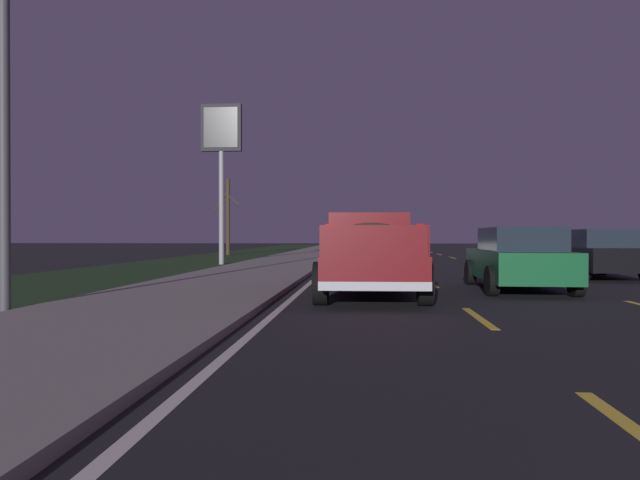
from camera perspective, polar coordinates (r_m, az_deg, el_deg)
name	(u,v)px	position (r m, az deg, el deg)	size (l,w,h in m)	color
ground	(440,264)	(27.55, 12.08, -2.37)	(144.00, 144.00, 0.00)	black
sidewalk_shoulder	(286,262)	(27.58, -3.47, -2.23)	(108.00, 4.00, 0.12)	gray
grass_verge	(187,263)	(28.71, -13.41, -2.25)	(108.00, 6.00, 0.01)	#1E3819
lane_markings	(374,261)	(30.22, 5.53, -2.11)	(108.00, 7.04, 0.01)	yellow
pickup_truck	(369,252)	(12.65, 5.04, -1.20)	(5.47, 2.37, 1.87)	maroon
sedan_black	(594,253)	(19.83, 26.14, -1.22)	(4.42, 2.05, 1.54)	black
sedan_white	(368,246)	(30.92, 4.96, -0.60)	(4.44, 2.09, 1.54)	silver
sedan_green	(518,258)	(14.58, 19.51, -1.78)	(4.45, 2.10, 1.54)	#14592D
gas_price_sign	(221,144)	(26.94, -10.01, 9.65)	(0.27, 1.90, 7.49)	#99999E
street_light_near	(21,46)	(11.12, -28.11, 16.99)	(0.36, 1.97, 7.44)	#4C4C51
bare_tree_far	(228,216)	(39.78, -9.37, 2.46)	(0.82, 2.05, 5.31)	#423323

